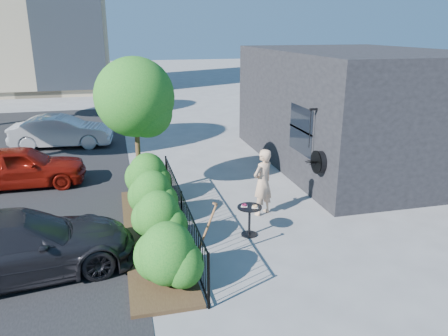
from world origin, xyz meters
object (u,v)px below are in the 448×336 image
object	(u,v)px
patio_tree	(137,102)
cafe_table	(249,216)
woman	(263,182)
car_darkgrey	(16,246)
shovel	(204,237)
car_silver	(62,131)
car_red	(21,167)

from	to	relation	value
patio_tree	cafe_table	bearing A→B (deg)	-54.56
woman	car_darkgrey	bearing A→B (deg)	-13.56
woman	shovel	distance (m)	2.94
woman	patio_tree	bearing A→B (deg)	-65.29
patio_tree	woman	size ratio (longest dim) A/B	2.22
cafe_table	car_silver	xyz separation A→B (m)	(-5.09, 9.64, 0.15)
cafe_table	car_darkgrey	xyz separation A→B (m)	(-4.95, -0.59, 0.15)
cafe_table	car_darkgrey	world-z (taller)	car_darkgrey
patio_tree	car_red	xyz separation A→B (m)	(-3.55, 1.74, -2.12)
car_darkgrey	cafe_table	bearing A→B (deg)	-92.23
shovel	car_silver	size ratio (longest dim) A/B	0.35
woman	car_darkgrey	xyz separation A→B (m)	(-5.65, -1.71, -0.23)
cafe_table	shovel	distance (m)	1.65
patio_tree	cafe_table	size ratio (longest dim) A/B	5.06
patio_tree	car_silver	xyz separation A→B (m)	(-2.82, 6.45, -2.11)
patio_tree	woman	bearing A→B (deg)	-34.86
car_red	woman	bearing A→B (deg)	-120.36
cafe_table	woman	bearing A→B (deg)	57.98
shovel	car_red	xyz separation A→B (m)	(-4.53, 5.96, 0.04)
shovel	car_darkgrey	xyz separation A→B (m)	(-3.66, 0.44, 0.05)
woman	shovel	bearing A→B (deg)	16.74
cafe_table	car_darkgrey	distance (m)	4.98
woman	car_silver	xyz separation A→B (m)	(-5.79, 8.52, -0.23)
cafe_table	car_red	world-z (taller)	car_red
cafe_table	car_red	distance (m)	7.63
car_red	cafe_table	bearing A→B (deg)	-130.33
patio_tree	car_darkgrey	bearing A→B (deg)	-125.27
patio_tree	car_darkgrey	world-z (taller)	patio_tree
woman	car_red	size ratio (longest dim) A/B	0.47
cafe_table	car_silver	world-z (taller)	car_silver
patio_tree	car_darkgrey	distance (m)	5.09
cafe_table	car_darkgrey	bearing A→B (deg)	-173.18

